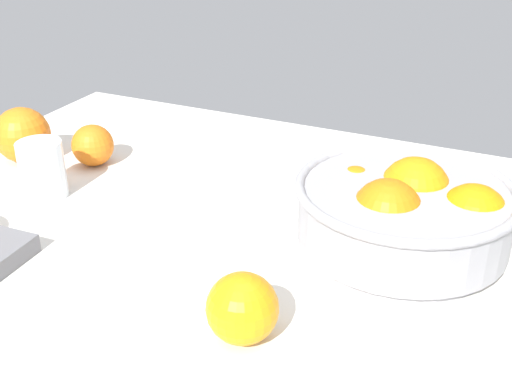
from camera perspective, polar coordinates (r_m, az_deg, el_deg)
The scene contains 6 objects.
ground_plane at distance 79.61cm, azimuth 0.97°, elevation -6.41°, with size 115.57×85.40×3.00cm, color silver.
fruit_bowl at distance 79.91cm, azimuth 13.03°, elevation -1.67°, with size 26.43×26.43×10.52cm.
second_glass at distance 95.59cm, azimuth -18.23°, elevation 1.61°, with size 6.30×6.30×8.16cm.
loose_orange_0 at distance 108.24cm, azimuth -19.85°, elevation 4.74°, with size 8.71×8.71×8.71cm, color orange.
loose_orange_1 at distance 63.99cm, azimuth -1.20°, elevation -10.18°, with size 7.23×7.23×7.23cm, color orange.
loose_orange_3 at distance 103.97cm, azimuth -14.16°, elevation 4.01°, with size 6.50×6.50×6.50cm, color orange.
Camera 1 is at (26.70, -61.04, 42.08)cm, focal length 45.51 mm.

